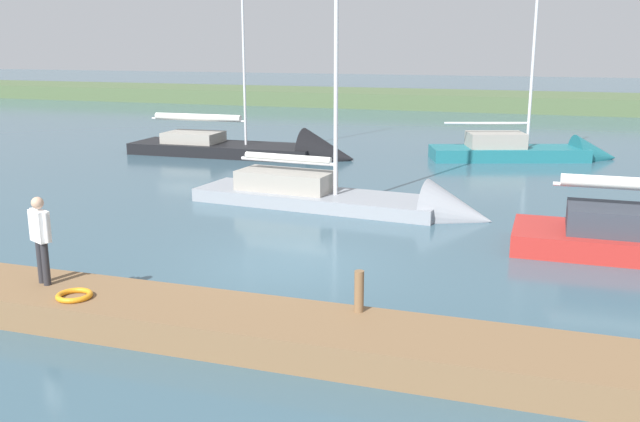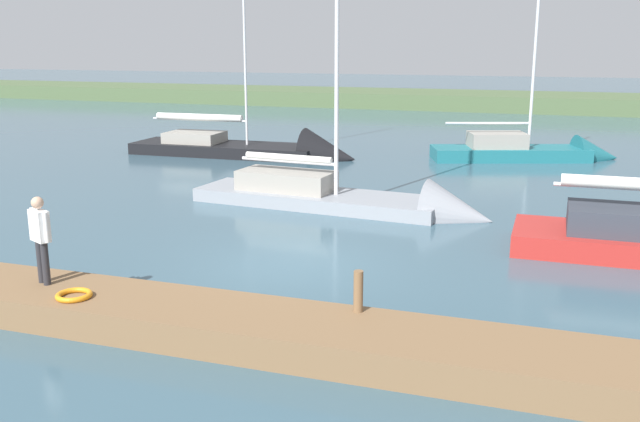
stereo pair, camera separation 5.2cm
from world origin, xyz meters
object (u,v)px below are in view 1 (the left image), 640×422
Objects in this scene: life_ring_buoy at (74,295)px; sailboat_behind_pier at (362,205)px; sailboat_mid_channel at (264,153)px; sailboat_far_right at (535,155)px; person_on_dock at (40,234)px; mooring_post_near at (359,291)px.

sailboat_behind_pier reaches higher than life_ring_buoy.
sailboat_mid_channel is 1.36× the size of sailboat_far_right.
person_on_dock is (1.04, -0.48, 0.95)m from life_ring_buoy.
sailboat_mid_channel reaches higher than mooring_post_near.
sailboat_far_right is at bearing -108.16° from life_ring_buoy.
sailboat_mid_channel is 12.24m from sailboat_far_right.
sailboat_mid_channel reaches higher than life_ring_buoy.
sailboat_behind_pier is at bearing -103.50° from life_ring_buoy.
sailboat_far_right is 23.64m from person_on_dock.
sailboat_behind_pier is 11.22m from sailboat_mid_channel.
person_on_dock is (3.61, 10.21, 1.42)m from sailboat_behind_pier.
sailboat_mid_channel reaches higher than person_on_dock.
sailboat_mid_channel is at bearing 133.87° from sailboat_behind_pier.
sailboat_mid_channel is at bearing -144.35° from person_on_dock.
sailboat_behind_pier reaches higher than sailboat_far_right.
sailboat_behind_pier is at bearing -131.06° from sailboat_far_right.
mooring_post_near is at bearing -63.77° from sailboat_mid_channel.
person_on_dock is at bearing 4.92° from mooring_post_near.
sailboat_far_right reaches higher than mooring_post_near.
life_ring_buoy is 23.71m from sailboat_far_right.
person_on_dock is (8.43, 22.04, 1.36)m from sailboat_far_right.
mooring_post_near is at bearing -114.94° from sailboat_far_right.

